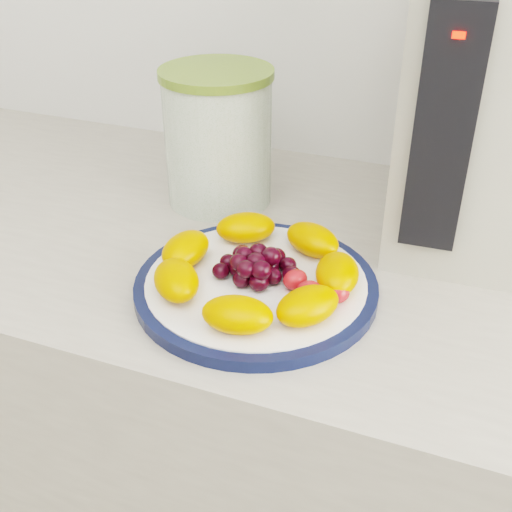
% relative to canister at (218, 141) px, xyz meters
% --- Properties ---
extents(counter, '(3.50, 0.60, 0.90)m').
position_rel_canister_xyz_m(counter, '(0.21, -0.08, -0.54)').
color(counter, '#AFA696').
rests_on(counter, floor).
extents(cabinet_face, '(3.48, 0.58, 0.84)m').
position_rel_canister_xyz_m(cabinet_face, '(0.21, -0.08, -0.57)').
color(cabinet_face, brown).
rests_on(cabinet_face, floor).
extents(plate_rim, '(0.29, 0.29, 0.01)m').
position_rel_canister_xyz_m(plate_rim, '(0.14, -0.21, -0.08)').
color(plate_rim, '#0C1436').
rests_on(plate_rim, counter).
extents(plate_face, '(0.26, 0.26, 0.02)m').
position_rel_canister_xyz_m(plate_face, '(0.14, -0.21, -0.08)').
color(plate_face, white).
rests_on(plate_face, counter).
extents(canister, '(0.17, 0.17, 0.18)m').
position_rel_canister_xyz_m(canister, '(0.00, 0.00, 0.00)').
color(canister, '#2D5D11').
rests_on(canister, counter).
extents(canister_lid, '(0.17, 0.17, 0.01)m').
position_rel_canister_xyz_m(canister_lid, '(-0.00, 0.00, 0.10)').
color(canister_lid, olive).
rests_on(canister_lid, canister).
extents(appliance_body, '(0.22, 0.30, 0.37)m').
position_rel_canister_xyz_m(appliance_body, '(0.36, 0.04, 0.09)').
color(appliance_body, '#AEA997').
rests_on(appliance_body, counter).
extents(appliance_panel, '(0.06, 0.02, 0.27)m').
position_rel_canister_xyz_m(appliance_panel, '(0.32, -0.11, 0.10)').
color(appliance_panel, black).
rests_on(appliance_panel, appliance_body).
extents(appliance_led, '(0.01, 0.01, 0.01)m').
position_rel_canister_xyz_m(appliance_led, '(0.32, -0.12, 0.20)').
color(appliance_led, '#FF0C05').
rests_on(appliance_led, appliance_panel).
extents(fruit_plate, '(0.25, 0.25, 0.04)m').
position_rel_canister_xyz_m(fruit_plate, '(0.14, -0.21, -0.06)').
color(fruit_plate, '#DF6D00').
rests_on(fruit_plate, plate_face).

